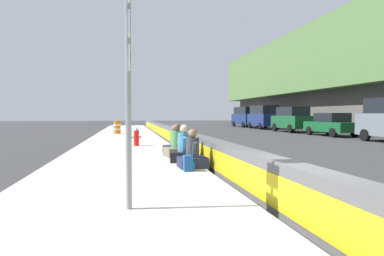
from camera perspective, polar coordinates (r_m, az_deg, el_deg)
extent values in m
plane|color=#353538|center=(5.36, 17.74, -15.07)|extent=(160.00, 160.00, 0.00)
cube|color=#B5B2A8|center=(4.73, -13.03, -16.54)|extent=(80.00, 4.40, 0.14)
cube|color=#545456|center=(5.25, 17.80, -10.64)|extent=(76.00, 0.44, 0.85)
cube|color=gold|center=(5.16, 15.55, -11.34)|extent=(74.48, 0.01, 0.54)
cylinder|color=gray|center=(5.06, -11.13, 6.20)|extent=(0.09, 0.09, 3.60)
cube|color=white|center=(5.23, -10.99, 17.21)|extent=(0.44, 0.02, 0.36)
cube|color=#1956AD|center=(5.23, -10.83, 17.21)|extent=(0.30, 0.01, 0.10)
cube|color=white|center=(5.12, -10.95, 11.80)|extent=(0.44, 0.02, 0.36)
cube|color=black|center=(5.12, -10.79, 11.80)|extent=(0.30, 0.01, 0.10)
cylinder|color=red|center=(15.30, -9.75, -1.76)|extent=(0.24, 0.24, 0.72)
cone|color=gray|center=(15.28, -9.76, -0.11)|extent=(0.26, 0.26, 0.16)
cylinder|color=gray|center=(15.30, -9.11, -1.62)|extent=(0.10, 0.12, 0.10)
cylinder|color=gray|center=(15.30, -10.38, -1.63)|extent=(0.10, 0.12, 0.10)
cube|color=#23284C|center=(8.98, 0.10, -6.04)|extent=(0.69, 0.80, 0.28)
cylinder|color=#333842|center=(8.93, 0.10, -3.43)|extent=(0.36, 0.36, 0.54)
sphere|color=#8E6647|center=(8.90, 0.10, -0.95)|extent=(0.24, 0.24, 0.24)
cylinder|color=#333842|center=(9.13, -0.23, -3.64)|extent=(0.28, 0.14, 0.47)
cylinder|color=#333842|center=(8.74, 0.44, -3.91)|extent=(0.28, 0.14, 0.47)
cube|color=black|center=(10.08, -1.39, -5.04)|extent=(0.84, 0.94, 0.31)
cylinder|color=#427FB7|center=(10.03, -1.39, -2.51)|extent=(0.40, 0.40, 0.58)
sphere|color=beige|center=(10.00, -1.39, -0.11)|extent=(0.26, 0.26, 0.26)
cylinder|color=#427FB7|center=(10.25, -1.37, -2.73)|extent=(0.32, 0.19, 0.51)
cylinder|color=#427FB7|center=(9.82, -1.41, -2.96)|extent=(0.32, 0.19, 0.51)
cube|color=#706651|center=(11.34, -2.63, -4.22)|extent=(0.85, 0.94, 0.31)
cylinder|color=#4C8951|center=(11.30, -2.63, -1.98)|extent=(0.39, 0.39, 0.58)
sphere|color=brown|center=(11.28, -2.63, 0.14)|extent=(0.26, 0.26, 0.26)
cylinder|color=#4C8951|center=(11.51, -3.00, -2.19)|extent=(0.32, 0.19, 0.51)
cylinder|color=#4C8951|center=(11.10, -2.25, -2.36)|extent=(0.32, 0.19, 0.51)
cube|color=#23284C|center=(12.45, -3.07, -3.68)|extent=(0.81, 0.89, 0.29)
cylinder|color=#4C8951|center=(12.41, -3.07, -1.79)|extent=(0.36, 0.36, 0.54)
sphere|color=#8E6647|center=(12.39, -3.07, 0.00)|extent=(0.24, 0.24, 0.24)
cylinder|color=#4C8951|center=(12.60, -3.41, -1.97)|extent=(0.30, 0.19, 0.47)
cylinder|color=#4C8951|center=(12.23, -2.72, -2.11)|extent=(0.30, 0.19, 0.47)
cube|color=navy|center=(8.43, -0.75, -6.19)|extent=(0.32, 0.22, 0.40)
cube|color=navy|center=(8.47, 0.18, -6.57)|extent=(0.22, 0.06, 0.20)
cylinder|color=orange|center=(25.39, -13.02, 0.11)|extent=(0.52, 0.52, 0.95)
cylinder|color=white|center=(25.38, -13.02, 0.54)|extent=(0.54, 0.54, 0.10)
cylinder|color=white|center=(25.39, -13.02, -0.21)|extent=(0.54, 0.54, 0.10)
cylinder|color=black|center=(22.05, 28.12, -1.11)|extent=(0.73, 0.25, 0.72)
cube|color=#145128|center=(26.24, 23.21, 0.22)|extent=(4.55, 1.92, 0.72)
cube|color=black|center=(26.15, 23.36, 1.72)|extent=(2.24, 1.68, 0.66)
cylinder|color=black|center=(26.96, 19.91, -0.45)|extent=(0.67, 0.24, 0.66)
cylinder|color=black|center=(27.93, 22.90, -0.40)|extent=(0.67, 0.24, 0.66)
cylinder|color=black|center=(24.59, 23.53, -0.76)|extent=(0.67, 0.24, 0.66)
cylinder|color=black|center=(25.65, 26.64, -0.70)|extent=(0.67, 0.24, 0.66)
cube|color=#145128|center=(30.83, 17.11, 1.05)|extent=(4.83, 1.99, 1.10)
cube|color=black|center=(30.74, 17.22, 2.81)|extent=(3.12, 1.77, 0.80)
cylinder|color=black|center=(31.82, 14.35, 0.12)|extent=(0.76, 0.23, 0.76)
cylinder|color=black|center=(32.63, 17.29, 0.15)|extent=(0.76, 0.23, 0.76)
cylinder|color=black|center=(29.06, 16.88, -0.11)|extent=(0.76, 0.23, 0.76)
cylinder|color=black|center=(29.95, 20.02, -0.08)|extent=(0.76, 0.23, 0.76)
cube|color=navy|center=(36.74, 12.40, 1.42)|extent=(5.17, 2.14, 1.30)
cube|color=black|center=(36.64, 12.47, 3.14)|extent=(4.16, 1.91, 0.90)
cylinder|color=black|center=(37.95, 10.16, 0.49)|extent=(0.73, 0.25, 0.72)
cylinder|color=black|center=(38.62, 12.80, 0.50)|extent=(0.73, 0.25, 0.72)
cylinder|color=black|center=(34.89, 11.94, 0.31)|extent=(0.73, 0.25, 0.72)
cylinder|color=black|center=(35.61, 14.76, 0.32)|extent=(0.73, 0.25, 0.72)
cube|color=navy|center=(42.04, 9.36, 1.56)|extent=(5.16, 2.12, 1.30)
cube|color=black|center=(41.95, 9.42, 3.06)|extent=(4.15, 1.89, 0.90)
cylinder|color=black|center=(43.23, 7.38, 0.73)|extent=(0.73, 0.24, 0.72)
cylinder|color=black|center=(43.92, 9.68, 0.74)|extent=(0.73, 0.24, 0.72)
cylinder|color=black|center=(40.19, 9.00, 0.60)|extent=(0.73, 0.24, 0.72)
cylinder|color=black|center=(40.93, 11.44, 0.61)|extent=(0.73, 0.24, 0.72)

